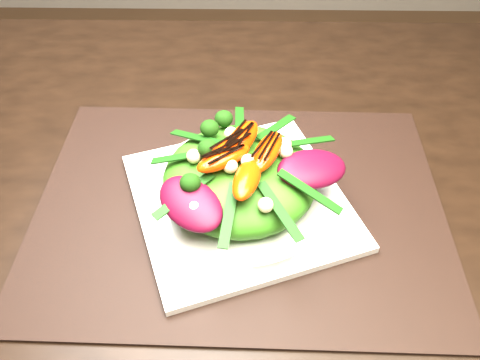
{
  "coord_description": "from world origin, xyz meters",
  "views": [
    {
      "loc": [
        0.26,
        -0.45,
        1.22
      ],
      "look_at": [
        0.26,
        -0.02,
        0.8
      ],
      "focal_mm": 38.0,
      "sensor_mm": 36.0,
      "label": 1
    }
  ],
  "objects_px": {
    "dining_table": "(46,200)",
    "salad_bowl": "(240,194)",
    "lettuce_mound": "(240,178)",
    "placemat": "(240,205)",
    "orange_segment": "(240,139)",
    "plate_base": "(240,201)"
  },
  "relations": [
    {
      "from": "salad_bowl",
      "to": "orange_segment",
      "type": "distance_m",
      "value": 0.07
    },
    {
      "from": "salad_bowl",
      "to": "lettuce_mound",
      "type": "height_order",
      "value": "lettuce_mound"
    },
    {
      "from": "dining_table",
      "to": "plate_base",
      "type": "height_order",
      "value": "dining_table"
    },
    {
      "from": "placemat",
      "to": "plate_base",
      "type": "distance_m",
      "value": 0.01
    },
    {
      "from": "lettuce_mound",
      "to": "salad_bowl",
      "type": "bearing_deg",
      "value": 0.0
    },
    {
      "from": "placemat",
      "to": "salad_bowl",
      "type": "height_order",
      "value": "salad_bowl"
    },
    {
      "from": "dining_table",
      "to": "placemat",
      "type": "xyz_separation_m",
      "value": [
        0.26,
        -0.02,
        0.02
      ]
    },
    {
      "from": "dining_table",
      "to": "orange_segment",
      "type": "relative_size",
      "value": 23.32
    },
    {
      "from": "dining_table",
      "to": "orange_segment",
      "type": "bearing_deg",
      "value": 0.17
    },
    {
      "from": "plate_base",
      "to": "lettuce_mound",
      "type": "xyz_separation_m",
      "value": [
        0.0,
        0.0,
        0.04
      ]
    },
    {
      "from": "lettuce_mound",
      "to": "plate_base",
      "type": "bearing_deg",
      "value": 0.0
    },
    {
      "from": "lettuce_mound",
      "to": "placemat",
      "type": "bearing_deg",
      "value": 0.0
    },
    {
      "from": "placemat",
      "to": "dining_table",
      "type": "bearing_deg",
      "value": 174.67
    },
    {
      "from": "placemat",
      "to": "plate_base",
      "type": "xyz_separation_m",
      "value": [
        0.0,
        0.0,
        0.01
      ]
    },
    {
      "from": "dining_table",
      "to": "salad_bowl",
      "type": "distance_m",
      "value": 0.26
    },
    {
      "from": "salad_bowl",
      "to": "orange_segment",
      "type": "bearing_deg",
      "value": 89.62
    },
    {
      "from": "orange_segment",
      "to": "lettuce_mound",
      "type": "bearing_deg",
      "value": -90.38
    },
    {
      "from": "orange_segment",
      "to": "plate_base",
      "type": "bearing_deg",
      "value": -90.38
    },
    {
      "from": "salad_bowl",
      "to": "orange_segment",
      "type": "relative_size",
      "value": 3.34
    },
    {
      "from": "plate_base",
      "to": "salad_bowl",
      "type": "relative_size",
      "value": 1.08
    },
    {
      "from": "salad_bowl",
      "to": "lettuce_mound",
      "type": "bearing_deg",
      "value": 0.0
    },
    {
      "from": "dining_table",
      "to": "plate_base",
      "type": "xyz_separation_m",
      "value": [
        0.26,
        -0.02,
        0.03
      ]
    }
  ]
}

